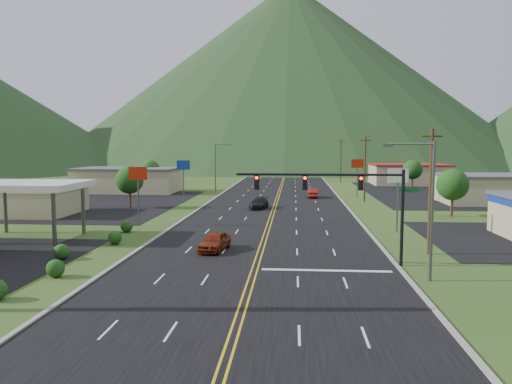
# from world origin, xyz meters

# --- Properties ---
(ground) EXTENTS (500.00, 500.00, 0.00)m
(ground) POSITION_xyz_m (0.00, 0.00, 0.00)
(ground) COLOR #233E16
(ground) RESTS_ON ground
(road) EXTENTS (20.00, 460.00, 0.04)m
(road) POSITION_xyz_m (0.00, 0.00, 0.00)
(road) COLOR black
(road) RESTS_ON ground
(curb_west) EXTENTS (0.30, 460.00, 0.14)m
(curb_west) POSITION_xyz_m (-10.15, 0.00, 0.00)
(curb_west) COLOR gray
(curb_west) RESTS_ON ground
(curb_east) EXTENTS (0.30, 460.00, 0.14)m
(curb_east) POSITION_xyz_m (10.15, 0.00, 0.00)
(curb_east) COLOR gray
(curb_east) RESTS_ON ground
(traffic_signal) EXTENTS (13.10, 0.43, 7.00)m
(traffic_signal) POSITION_xyz_m (6.48, 14.00, 5.33)
(traffic_signal) COLOR black
(traffic_signal) RESTS_ON ground
(streetlight_east) EXTENTS (3.28, 0.25, 9.00)m
(streetlight_east) POSITION_xyz_m (11.18, 10.00, 5.18)
(streetlight_east) COLOR #59595E
(streetlight_east) RESTS_ON ground
(streetlight_west) EXTENTS (3.28, 0.25, 9.00)m
(streetlight_west) POSITION_xyz_m (-11.68, 70.00, 5.18)
(streetlight_west) COLOR #59595E
(streetlight_west) RESTS_ON ground
(gas_canopy) EXTENTS (10.00, 8.00, 5.30)m
(gas_canopy) POSITION_xyz_m (-22.00, 22.00, 4.87)
(gas_canopy) COLOR white
(gas_canopy) RESTS_ON ground
(building_west_mid) EXTENTS (14.40, 10.40, 4.10)m
(building_west_mid) POSITION_xyz_m (-32.00, 38.00, 2.27)
(building_west_mid) COLOR tan
(building_west_mid) RESTS_ON ground
(building_west_far) EXTENTS (18.40, 11.40, 4.50)m
(building_west_far) POSITION_xyz_m (-28.00, 68.00, 2.26)
(building_west_far) COLOR tan
(building_west_far) RESTS_ON ground
(building_east_mid) EXTENTS (14.40, 11.40, 4.30)m
(building_east_mid) POSITION_xyz_m (32.00, 55.00, 2.16)
(building_east_mid) COLOR tan
(building_east_mid) RESTS_ON ground
(building_east_far) EXTENTS (16.40, 12.40, 4.50)m
(building_east_far) POSITION_xyz_m (28.00, 90.00, 2.26)
(building_east_far) COLOR tan
(building_east_far) RESTS_ON ground
(pole_sign_west_a) EXTENTS (2.00, 0.18, 6.40)m
(pole_sign_west_a) POSITION_xyz_m (-14.00, 30.00, 5.05)
(pole_sign_west_a) COLOR #59595E
(pole_sign_west_a) RESTS_ON ground
(pole_sign_west_b) EXTENTS (2.00, 0.18, 6.40)m
(pole_sign_west_b) POSITION_xyz_m (-14.00, 52.00, 5.05)
(pole_sign_west_b) COLOR #59595E
(pole_sign_west_b) RESTS_ON ground
(pole_sign_east_a) EXTENTS (2.00, 0.18, 6.40)m
(pole_sign_east_a) POSITION_xyz_m (13.00, 28.00, 5.05)
(pole_sign_east_a) COLOR #59595E
(pole_sign_east_a) RESTS_ON ground
(pole_sign_east_b) EXTENTS (2.00, 0.18, 6.40)m
(pole_sign_east_b) POSITION_xyz_m (13.00, 60.00, 5.05)
(pole_sign_east_b) COLOR #59595E
(pole_sign_east_b) RESTS_ON ground
(tree_west_a) EXTENTS (3.84, 3.84, 5.82)m
(tree_west_a) POSITION_xyz_m (-20.00, 45.00, 3.89)
(tree_west_a) COLOR #382314
(tree_west_a) RESTS_ON ground
(tree_west_b) EXTENTS (3.84, 3.84, 5.82)m
(tree_west_b) POSITION_xyz_m (-25.00, 72.00, 3.89)
(tree_west_b) COLOR #382314
(tree_west_b) RESTS_ON ground
(tree_east_a) EXTENTS (3.84, 3.84, 5.82)m
(tree_east_a) POSITION_xyz_m (22.00, 40.00, 3.89)
(tree_east_a) COLOR #382314
(tree_east_a) RESTS_ON ground
(tree_east_b) EXTENTS (3.84, 3.84, 5.82)m
(tree_east_b) POSITION_xyz_m (26.00, 78.00, 3.89)
(tree_east_b) COLOR #382314
(tree_east_b) RESTS_ON ground
(utility_pole_a) EXTENTS (1.60, 0.28, 10.00)m
(utility_pole_a) POSITION_xyz_m (13.50, 18.00, 5.13)
(utility_pole_a) COLOR #382314
(utility_pole_a) RESTS_ON ground
(utility_pole_b) EXTENTS (1.60, 0.28, 10.00)m
(utility_pole_b) POSITION_xyz_m (13.50, 55.00, 5.13)
(utility_pole_b) COLOR #382314
(utility_pole_b) RESTS_ON ground
(utility_pole_c) EXTENTS (1.60, 0.28, 10.00)m
(utility_pole_c) POSITION_xyz_m (13.50, 95.00, 5.13)
(utility_pole_c) COLOR #382314
(utility_pole_c) RESTS_ON ground
(utility_pole_d) EXTENTS (1.60, 0.28, 10.00)m
(utility_pole_d) POSITION_xyz_m (13.50, 135.00, 5.13)
(utility_pole_d) COLOR #382314
(utility_pole_d) RESTS_ON ground
(mountain_n) EXTENTS (220.00, 220.00, 85.00)m
(mountain_n) POSITION_xyz_m (0.00, 220.00, 42.50)
(mountain_n) COLOR #1B3618
(mountain_n) RESTS_ON ground
(car_red_near) EXTENTS (2.50, 4.74, 1.54)m
(car_red_near) POSITION_xyz_m (-3.78, 17.90, 0.77)
(car_red_near) COLOR maroon
(car_red_near) RESTS_ON ground
(car_dark_mid) EXTENTS (2.71, 5.11, 1.41)m
(car_dark_mid) POSITION_xyz_m (-2.06, 45.33, 0.71)
(car_dark_mid) COLOR black
(car_dark_mid) RESTS_ON ground
(car_red_far) EXTENTS (1.64, 4.55, 1.49)m
(car_red_far) POSITION_xyz_m (5.84, 60.30, 0.74)
(car_red_far) COLOR maroon
(car_red_far) RESTS_ON ground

